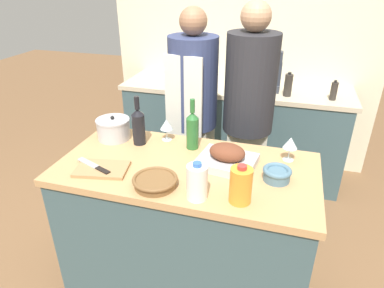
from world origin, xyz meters
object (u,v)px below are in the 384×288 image
at_px(mixing_bowl, 277,174).
at_px(wine_glass_right, 166,125).
at_px(cutting_board, 102,169).
at_px(condiment_bottle_tall, 238,74).
at_px(condiment_bottle_extra, 334,91).
at_px(wicker_basket, 155,181).
at_px(stand_mixer, 271,75).
at_px(wine_bottle_dark, 192,129).
at_px(juice_jug, 241,185).
at_px(condiment_bottle_short, 288,85).
at_px(stock_pot, 114,129).
at_px(wine_glass_left, 290,143).
at_px(wine_bottle_green, 139,126).
at_px(person_cook_aproned, 193,111).
at_px(person_cook_guest, 248,114).
at_px(roasting_pan, 227,158).
at_px(milk_jug, 197,182).
at_px(knife_chef, 95,166).

bearing_deg(mixing_bowl, wine_glass_right, 158.24).
bearing_deg(cutting_board, condiment_bottle_tall, 77.31).
bearing_deg(condiment_bottle_extra, wicker_basket, -119.77).
relative_size(wine_glass_right, stand_mixer, 0.39).
distance_m(wine_bottle_dark, condiment_bottle_tall, 1.47).
relative_size(juice_jug, condiment_bottle_short, 0.93).
relative_size(stock_pot, wine_glass_left, 1.49).
bearing_deg(wine_bottle_green, cutting_board, -99.95).
height_order(stock_pot, person_cook_aproned, person_cook_aproned).
distance_m(juice_jug, person_cook_guest, 1.02).
bearing_deg(wicker_basket, roasting_pan, 44.58).
relative_size(wine_glass_left, condiment_bottle_short, 0.68).
bearing_deg(stand_mixer, person_cook_guest, -97.31).
bearing_deg(milk_jug, wine_bottle_green, 137.87).
xyz_separation_m(roasting_pan, condiment_bottle_extra, (0.63, 1.33, 0.01)).
bearing_deg(person_cook_aproned, mixing_bowl, -42.91).
bearing_deg(condiment_bottle_extra, mixing_bowl, -104.43).
bearing_deg(wine_bottle_green, roasting_pan, -11.16).
bearing_deg(wine_glass_right, wine_bottle_green, -147.59).
relative_size(roasting_pan, cutting_board, 1.11).
bearing_deg(roasting_pan, cutting_board, -159.01).
relative_size(condiment_bottle_short, person_cook_aproned, 0.12).
distance_m(wine_bottle_green, stand_mixer, 1.47).
height_order(wine_glass_left, condiment_bottle_extra, condiment_bottle_extra).
height_order(wine_glass_left, condiment_bottle_short, condiment_bottle_short).
height_order(wine_glass_right, knife_chef, wine_glass_right).
distance_m(wine_bottle_dark, stand_mixer, 1.32).
distance_m(knife_chef, person_cook_guest, 1.17).
bearing_deg(person_cook_guest, cutting_board, -134.00).
height_order(mixing_bowl, milk_jug, milk_jug).
bearing_deg(juice_jug, wine_bottle_green, 148.96).
distance_m(juice_jug, wine_bottle_green, 0.80).
distance_m(roasting_pan, stock_pot, 0.76).
xyz_separation_m(cutting_board, milk_jug, (0.55, -0.09, 0.08)).
relative_size(wine_bottle_green, knife_chef, 1.27).
xyz_separation_m(milk_jug, wine_bottle_dark, (-0.16, 0.48, 0.03)).
relative_size(knife_chef, person_cook_guest, 0.14).
bearing_deg(condiment_bottle_short, milk_jug, -101.57).
bearing_deg(wine_glass_right, stand_mixer, 66.74).
bearing_deg(wine_glass_left, wine_bottle_green, -177.14).
distance_m(roasting_pan, wine_bottle_green, 0.58).
distance_m(roasting_pan, condiment_bottle_tall, 1.62).
xyz_separation_m(cutting_board, person_cook_aproned, (0.22, 0.97, -0.01)).
bearing_deg(cutting_board, wine_bottle_dark, 44.83).
distance_m(juice_jug, condiment_bottle_extra, 1.71).
xyz_separation_m(mixing_bowl, condiment_bottle_tall, (-0.48, 1.68, 0.02)).
height_order(wine_bottle_green, wine_bottle_dark, wine_bottle_dark).
bearing_deg(juice_jug, condiment_bottle_extra, 72.62).
bearing_deg(stock_pot, mixing_bowl, -11.40).
distance_m(condiment_bottle_short, person_cook_guest, 0.66).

